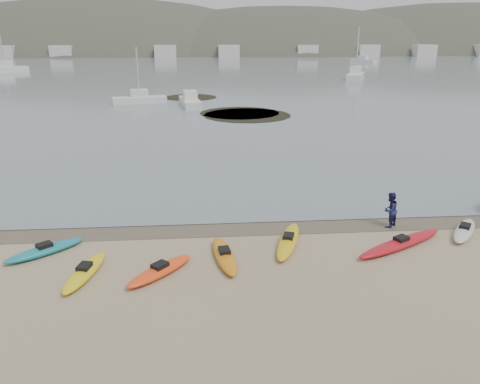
{
  "coord_description": "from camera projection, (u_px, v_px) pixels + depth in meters",
  "views": [
    {
      "loc": [
        -1.57,
        -19.32,
        8.14
      ],
      "look_at": [
        0.0,
        0.0,
        1.5
      ],
      "focal_mm": 35.0,
      "sensor_mm": 36.0,
      "label": 1
    }
  ],
  "objects": [
    {
      "name": "ground",
      "position": [
        240.0,
        224.0,
        20.98
      ],
      "size": [
        600.0,
        600.0,
        0.0
      ],
      "primitive_type": "plane",
      "color": "tan",
      "rests_on": "ground"
    },
    {
      "name": "wet_sand",
      "position": [
        241.0,
        226.0,
        20.69
      ],
      "size": [
        60.0,
        60.0,
        0.0
      ],
      "primitive_type": "plane",
      "color": "brown",
      "rests_on": "ground"
    },
    {
      "name": "water",
      "position": [
        203.0,
        45.0,
        303.83
      ],
      "size": [
        1200.0,
        1200.0,
        0.0
      ],
      "primitive_type": "plane",
      "color": "slate",
      "rests_on": "ground"
    },
    {
      "name": "kayaks",
      "position": [
        223.0,
        257.0,
        17.49
      ],
      "size": [
        20.2,
        7.95,
        0.34
      ],
      "color": "yellow",
      "rests_on": "ground"
    },
    {
      "name": "person_east",
      "position": [
        390.0,
        210.0,
        20.39
      ],
      "size": [
        0.98,
        0.95,
        1.59
      ],
      "primitive_type": "imported",
      "rotation": [
        0.0,
        0.0,
        3.82
      ],
      "color": "#1C1D52",
      "rests_on": "ground"
    },
    {
      "name": "kelp_mats",
      "position": [
        229.0,
        110.0,
        51.61
      ],
      "size": [
        14.02,
        22.31,
        0.04
      ],
      "color": "black",
      "rests_on": "water"
    },
    {
      "name": "moored_boats",
      "position": [
        205.0,
        74.0,
        89.87
      ],
      "size": [
        94.74,
        85.56,
        1.29
      ],
      "color": "silver",
      "rests_on": "ground"
    },
    {
      "name": "far_hills",
      "position": [
        292.0,
        88.0,
        212.05
      ],
      "size": [
        550.0,
        135.0,
        80.0
      ],
      "color": "#384235",
      "rests_on": "ground"
    },
    {
      "name": "far_town",
      "position": [
        223.0,
        51.0,
        157.5
      ],
      "size": [
        199.0,
        5.0,
        4.0
      ],
      "color": "beige",
      "rests_on": "ground"
    }
  ]
}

